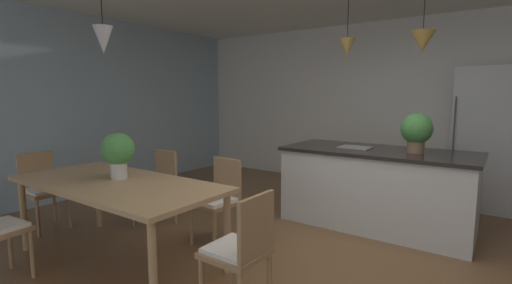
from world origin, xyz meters
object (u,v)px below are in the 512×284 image
object	(u,v)px
chair_window_end	(43,188)
chair_far_left	(157,185)
chair_kitchen_end	(241,249)
potted_plant_on_island	(417,130)
dining_table	(117,188)
kitchen_island	(376,187)
chair_far_right	(218,198)
potted_plant_on_table	(118,151)
refrigerator	(485,139)

from	to	relation	value
chair_window_end	chair_far_left	distance (m)	1.27
chair_window_end	chair_far_left	xyz separation A→B (m)	(0.95, 0.84, 0.00)
chair_kitchen_end	potted_plant_on_island	size ratio (longest dim) A/B	2.02
dining_table	kitchen_island	bearing A→B (deg)	53.98
potted_plant_on_island	chair_kitchen_end	bearing A→B (deg)	-105.71
chair_window_end	chair_far_right	size ratio (longest dim) A/B	1.00
potted_plant_on_table	refrigerator	bearing A→B (deg)	53.75
chair_kitchen_end	chair_window_end	world-z (taller)	same
chair_kitchen_end	kitchen_island	distance (m)	2.29
dining_table	refrigerator	world-z (taller)	refrigerator
chair_far_left	refrigerator	bearing A→B (deg)	43.48
chair_window_end	chair_far_right	xyz separation A→B (m)	(1.89, 0.84, 0.00)
chair_window_end	potted_plant_on_table	size ratio (longest dim) A/B	2.02
chair_far_left	kitchen_island	bearing A→B (deg)	34.04
chair_window_end	refrigerator	size ratio (longest dim) A/B	0.46
chair_far_right	refrigerator	distance (m)	3.67
chair_kitchen_end	chair_window_end	bearing A→B (deg)	179.99
chair_kitchen_end	chair_far_right	world-z (taller)	same
dining_table	chair_far_left	distance (m)	0.99
refrigerator	potted_plant_on_island	world-z (taller)	refrigerator
dining_table	kitchen_island	size ratio (longest dim) A/B	0.99
chair_kitchen_end	dining_table	bearing A→B (deg)	179.98
chair_kitchen_end	chair_far_left	bearing A→B (deg)	155.89
kitchen_island	potted_plant_on_table	world-z (taller)	potted_plant_on_table
chair_window_end	refrigerator	distance (m)	5.55
dining_table	chair_kitchen_end	bearing A→B (deg)	-0.02
dining_table	chair_window_end	bearing A→B (deg)	179.99
potted_plant_on_island	potted_plant_on_table	world-z (taller)	potted_plant_on_island
potted_plant_on_island	kitchen_island	bearing A→B (deg)	180.00
chair_kitchen_end	chair_window_end	xyz separation A→B (m)	(-2.83, 0.00, 0.00)
kitchen_island	chair_far_right	bearing A→B (deg)	-129.44
chair_kitchen_end	chair_window_end	distance (m)	2.83
refrigerator	potted_plant_on_table	size ratio (longest dim) A/B	4.38
chair_window_end	refrigerator	bearing A→B (deg)	43.07
chair_far_left	potted_plant_on_table	world-z (taller)	potted_plant_on_table
chair_far_left	potted_plant_on_table	xyz separation A→B (m)	(0.39, -0.76, 0.53)
kitchen_island	potted_plant_on_island	bearing A→B (deg)	0.00
refrigerator	chair_far_right	bearing A→B (deg)	-126.22
chair_far_right	refrigerator	bearing A→B (deg)	53.78
potted_plant_on_island	potted_plant_on_table	xyz separation A→B (m)	(-2.14, -2.19, -0.14)
refrigerator	dining_table	bearing A→B (deg)	-124.79
chair_window_end	potted_plant_on_island	size ratio (longest dim) A/B	2.02
chair_far_right	potted_plant_on_island	world-z (taller)	potted_plant_on_island
chair_window_end	dining_table	bearing A→B (deg)	-0.01
dining_table	refrigerator	size ratio (longest dim) A/B	1.11
dining_table	potted_plant_on_table	xyz separation A→B (m)	(-0.08, 0.09, 0.32)
chair_far_left	kitchen_island	size ratio (longest dim) A/B	0.41
dining_table	chair_far_left	bearing A→B (deg)	119.07
chair_window_end	potted_plant_on_island	world-z (taller)	potted_plant_on_island
kitchen_island	dining_table	bearing A→B (deg)	-126.02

